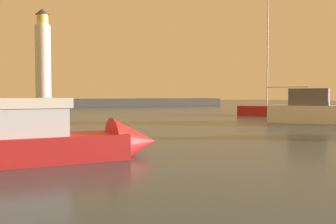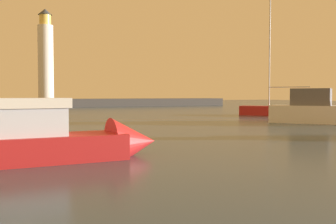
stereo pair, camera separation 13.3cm
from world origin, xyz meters
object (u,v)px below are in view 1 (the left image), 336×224
sailboat_moored (274,110)px  lighthouse (43,56)px  motorboat_0 (73,140)px  motorboat_2 (334,112)px

sailboat_moored → lighthouse: bearing=114.5°
sailboat_moored → motorboat_0: bearing=-142.7°
lighthouse → motorboat_2: size_ratio=1.92×
motorboat_2 → sailboat_moored: bearing=72.9°
motorboat_0 → sailboat_moored: sailboat_moored is taller
lighthouse → motorboat_2: bearing=-73.4°
lighthouse → motorboat_0: 58.98m
motorboat_0 → motorboat_2: 22.08m
lighthouse → sailboat_moored: (18.22, -39.97, -8.47)m
motorboat_2 → sailboat_moored: sailboat_moored is taller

